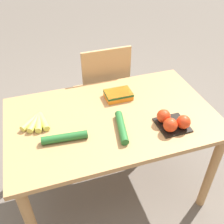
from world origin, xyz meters
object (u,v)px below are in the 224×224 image
Objects in this scene: tomato_pack at (172,122)px; cucumber_far at (65,137)px; chair at (103,94)px; cucumber_near at (122,127)px; banana_bunch at (37,122)px; carrot_bag at (118,94)px.

tomato_pack reaches higher than cucumber_far.
cucumber_near is (-0.10, -0.75, 0.27)m from chair.
chair is 5.47× the size of banana_bunch.
tomato_pack is at bearing -7.93° from cucumber_far.
chair reaches higher than cucumber_near.
carrot_bag and cucumber_far have the same top height.
cucumber_near is at bearing -3.01° from cucumber_far.
carrot_bag is 0.33m from cucumber_near.
chair reaches higher than tomato_pack.
carrot_bag is at bearing 87.52° from chair.
chair is 0.89m from tomato_pack.
tomato_pack is at bearing 102.28° from chair.
cucumber_near is (-0.09, -0.32, -0.00)m from carrot_bag.
cucumber_near is (-0.29, 0.07, -0.02)m from tomato_pack.
banana_bunch is at bearing 42.71° from chair.
chair is at bearing 59.22° from cucumber_far.
chair is at bearing 82.12° from cucumber_near.
banana_bunch is 0.67× the size of cucumber_far.
cucumber_far is (-0.33, 0.02, 0.00)m from cucumber_near.
chair is at bearing 43.41° from banana_bunch.
cucumber_near is at bearing 81.42° from chair.
tomato_pack reaches higher than banana_bunch.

